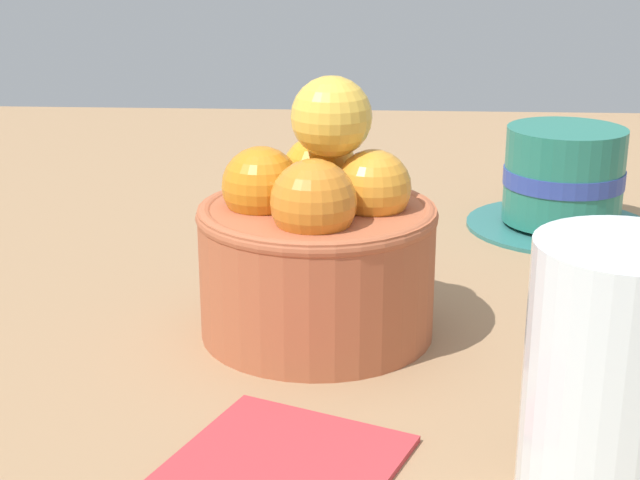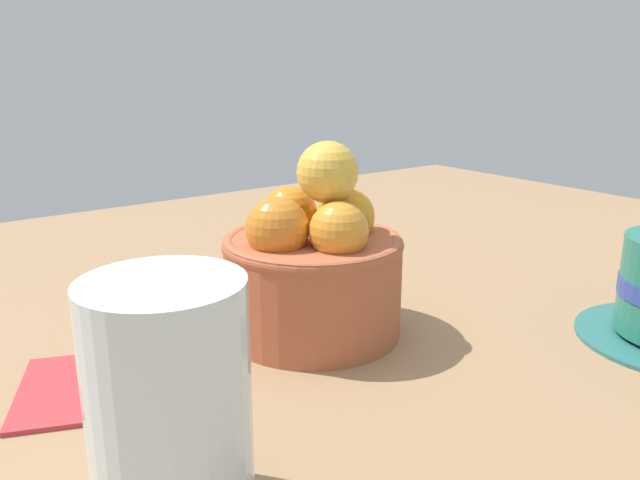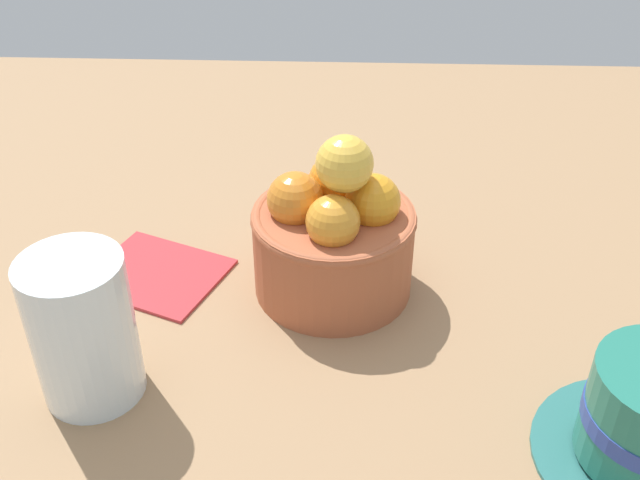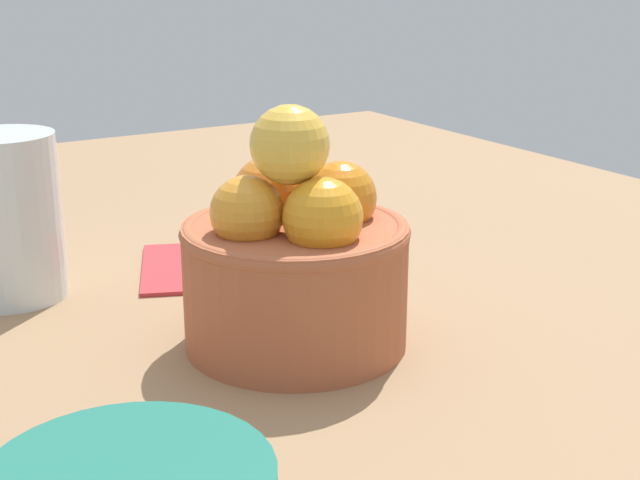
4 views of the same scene
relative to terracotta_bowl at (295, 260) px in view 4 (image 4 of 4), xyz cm
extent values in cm
cube|color=#997551|center=(0.03, -0.02, -7.25)|extent=(134.80, 101.87, 3.94)
cylinder|color=#AD5938|center=(0.03, -0.02, -1.57)|extent=(13.09, 13.09, 7.40)
torus|color=#AD5938|center=(0.03, -0.02, 1.73)|extent=(13.29, 13.29, 1.00)
sphere|color=orange|center=(-0.41, 3.03, 3.28)|extent=(4.16, 4.16, 4.16)
sphere|color=orange|center=(-3.02, -0.45, 3.28)|extent=(4.43, 4.43, 4.43)
sphere|color=orange|center=(0.46, -3.06, 3.28)|extent=(4.35, 4.35, 4.35)
sphere|color=orange|center=(3.07, 0.42, 3.28)|extent=(4.50, 4.50, 4.50)
sphere|color=gold|center=(-0.75, 0.71, 6.97)|extent=(4.42, 4.42, 4.42)
cylinder|color=silver|center=(16.69, 12.44, 0.30)|extent=(7.09, 7.09, 11.16)
cube|color=#B23338|center=(15.26, -0.92, -4.97)|extent=(13.50, 12.56, 0.60)
camera|label=1|loc=(50.29, 3.04, 17.02)|focal=53.95mm
camera|label=2|loc=(25.84, 35.67, 14.42)|focal=35.27mm
camera|label=3|loc=(-0.90, 49.95, 34.12)|focal=42.05mm
camera|label=4|loc=(-43.09, 24.37, 16.87)|focal=50.70mm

